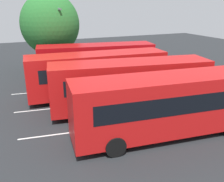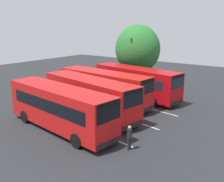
# 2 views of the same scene
# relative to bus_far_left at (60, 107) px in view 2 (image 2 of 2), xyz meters

# --- Properties ---
(ground_plane) EXTENTS (69.60, 69.60, 0.00)m
(ground_plane) POSITION_rel_bus_far_left_xyz_m (-0.75, 5.58, -1.88)
(ground_plane) COLOR #232628
(bus_far_left) EXTENTS (10.88, 3.64, 3.41)m
(bus_far_left) POSITION_rel_bus_far_left_xyz_m (0.00, 0.00, 0.00)
(bus_far_left) COLOR red
(bus_far_left) RESTS_ON ground
(bus_center_left) EXTENTS (10.93, 4.25, 3.41)m
(bus_center_left) POSITION_rel_bus_far_left_xyz_m (-0.33, 3.86, 0.00)
(bus_center_left) COLOR red
(bus_center_left) RESTS_ON ground
(bus_center_right) EXTENTS (10.84, 3.32, 3.41)m
(bus_center_right) POSITION_rel_bus_far_left_xyz_m (-1.39, 7.33, 0.00)
(bus_center_right) COLOR red
(bus_center_right) RESTS_ON ground
(bus_far_right) EXTENTS (10.92, 4.13, 3.41)m
(bus_far_right) POSITION_rel_bus_far_left_xyz_m (-0.03, 11.34, 0.00)
(bus_far_right) COLOR #B70C11
(bus_far_right) RESTS_ON ground
(pedestrian) EXTENTS (0.42, 0.42, 1.70)m
(pedestrian) POSITION_rel_bus_far_left_xyz_m (6.22, 0.34, -0.87)
(pedestrian) COLOR #232833
(pedestrian) RESTS_ON ground
(street_lamp) EXTENTS (0.63, 2.19, 6.63)m
(street_lamp) POSITION_rel_bus_far_left_xyz_m (-2.97, 15.82, 1.97)
(street_lamp) COLOR gray
(street_lamp) RESTS_ON ground
(depot_tree) EXTENTS (6.04, 5.44, 8.11)m
(depot_tree) POSITION_rel_bus_far_left_xyz_m (-3.15, 16.70, 3.05)
(depot_tree) COLOR #4C3823
(depot_tree) RESTS_ON ground
(lane_stripe_outer_left) EXTENTS (14.13, 2.11, 0.01)m
(lane_stripe_outer_left) POSITION_rel_bus_far_left_xyz_m (-0.75, 1.76, -1.87)
(lane_stripe_outer_left) COLOR silver
(lane_stripe_outer_left) RESTS_ON ground
(lane_stripe_inner_left) EXTENTS (14.13, 2.11, 0.01)m
(lane_stripe_inner_left) POSITION_rel_bus_far_left_xyz_m (-0.75, 5.58, -1.87)
(lane_stripe_inner_left) COLOR silver
(lane_stripe_inner_left) RESTS_ON ground
(lane_stripe_inner_right) EXTENTS (14.13, 2.11, 0.01)m
(lane_stripe_inner_right) POSITION_rel_bus_far_left_xyz_m (-0.75, 9.40, -1.87)
(lane_stripe_inner_right) COLOR silver
(lane_stripe_inner_right) RESTS_ON ground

